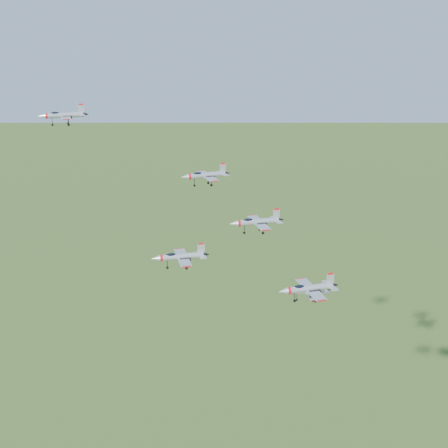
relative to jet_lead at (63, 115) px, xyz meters
name	(u,v)px	position (x,y,z in m)	size (l,w,h in m)	color
jet_lead	(63,115)	(0.00, 0.00, 0.00)	(10.52, 8.69, 2.81)	#A7ABB4
jet_left_high	(205,175)	(27.41, -11.77, -12.43)	(11.14, 9.16, 2.98)	#A7ABB4
jet_right_high	(180,256)	(14.80, -36.59, -20.13)	(10.42, 8.68, 2.79)	#A7ABB4
jet_left_low	(256,222)	(41.83, -5.91, -26.31)	(13.63, 11.29, 3.64)	#A7ABB4
jet_right_low	(308,288)	(43.95, -29.40, -33.70)	(13.50, 11.17, 3.61)	#A7ABB4
jet_trail	(307,291)	(47.90, -21.58, -38.31)	(10.82, 9.08, 2.90)	#A7ABB4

